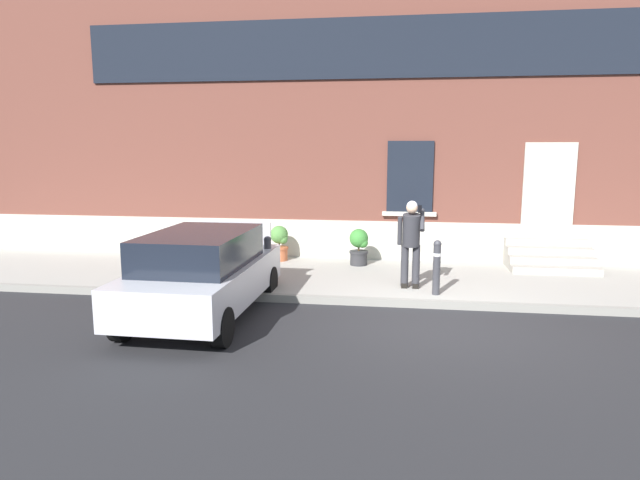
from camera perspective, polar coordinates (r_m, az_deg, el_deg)
ground_plane at (r=9.53m, az=11.64°, el=-8.43°), size 80.00×80.00×0.00m
sidewalk at (r=12.21m, az=10.91°, el=-4.06°), size 24.00×3.60×0.15m
curb_edge at (r=10.41m, az=11.36°, el=-6.45°), size 24.00×0.12×0.15m
building_facade at (r=14.38m, az=10.96°, el=12.63°), size 24.00×1.52×7.50m
entrance_stoop at (r=13.85m, az=22.40°, el=-1.68°), size 1.89×1.28×0.64m
hatchback_car_silver at (r=9.76m, az=-11.86°, el=-3.23°), size 1.84×4.09×1.50m
bollard_near_person at (r=10.66m, az=11.87°, el=-2.56°), size 0.15×0.15×1.04m
bollard_far_left at (r=10.94m, az=-5.37°, el=-2.09°), size 0.15×0.15×1.04m
person_on_phone at (r=10.95m, az=9.31°, el=0.15°), size 0.51×0.51×1.74m
planter_terracotta at (r=13.63m, az=-4.17°, el=-0.22°), size 0.44×0.44×0.86m
planter_charcoal at (r=13.10m, az=4.03°, el=-0.62°), size 0.44×0.44×0.86m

